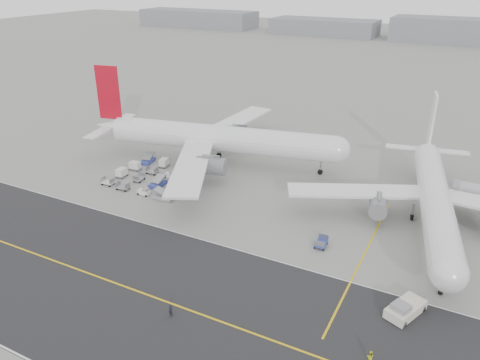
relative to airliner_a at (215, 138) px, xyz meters
The scene contains 10 objects.
ground 30.48m from the airliner_a, 70.37° to the right, with size 700.00×700.00×0.00m, color gray.
taxiway 48.88m from the airliner_a, 71.92° to the right, with size 220.00×59.00×0.03m.
horizon_buildings 235.37m from the airliner_a, 80.20° to the left, with size 520.00×28.00×28.00m, color gray, non-canonical shape.
airliner_a is the anchor object (origin of this frame).
airliner_b 48.38m from the airliner_a, ahead, with size 50.55×51.56×17.95m.
pushback_tug 59.08m from the airliner_a, 35.21° to the right, with size 4.87×7.74×2.23m.
gse_cluster 16.93m from the airliner_a, 115.88° to the right, with size 22.10×21.31×1.99m, color gray, non-canonical shape.
stray_dolly 40.93m from the airliner_a, 34.94° to the right, with size 1.69×2.75×1.69m, color silver, non-canonical shape.
ground_crew_a 52.93m from the airliner_a, 66.22° to the right, with size 0.63×0.41×1.73m, color black.
ground_crew_b 63.98m from the airliner_a, 43.85° to the right, with size 0.81×0.63×1.67m, color yellow.
Camera 1 is at (41.25, -58.51, 41.28)m, focal length 35.00 mm.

